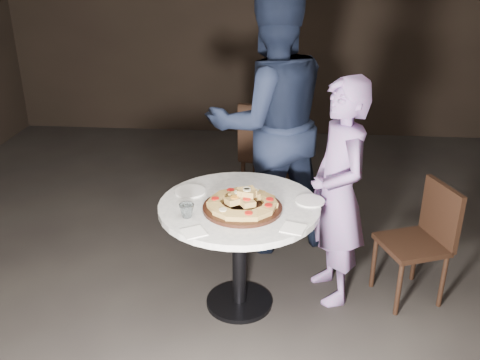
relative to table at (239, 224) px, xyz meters
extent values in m
plane|color=black|center=(0.03, -0.09, -0.58)|extent=(7.00, 7.00, 0.00)
cylinder|color=black|center=(0.00, 0.00, -0.57)|extent=(0.44, 0.44, 0.03)
cylinder|color=black|center=(0.00, 0.00, -0.22)|extent=(0.09, 0.09, 0.66)
cylinder|color=silver|center=(0.00, 0.00, 0.11)|extent=(1.00, 1.00, 0.04)
cylinder|color=black|center=(0.02, -0.07, 0.14)|extent=(0.53, 0.53, 0.02)
cube|color=#A88341|center=(0.18, -0.04, 0.17)|extent=(0.10, 0.12, 0.04)
cylinder|color=red|center=(0.18, -0.04, 0.19)|extent=(0.06, 0.06, 0.01)
cube|color=#A88341|center=(0.15, 0.03, 0.17)|extent=(0.12, 0.12, 0.04)
cube|color=#A88341|center=(0.09, 0.07, 0.17)|extent=(0.12, 0.11, 0.04)
cylinder|color=beige|center=(0.09, 0.07, 0.19)|extent=(0.06, 0.06, 0.01)
cube|color=#A88341|center=(0.02, 0.09, 0.17)|extent=(0.10, 0.08, 0.04)
cube|color=#A88341|center=(-0.06, 0.06, 0.17)|extent=(0.12, 0.11, 0.04)
cylinder|color=red|center=(-0.06, 0.06, 0.19)|extent=(0.06, 0.06, 0.01)
cube|color=#A88341|center=(-0.11, 0.01, 0.17)|extent=(0.11, 0.12, 0.04)
cube|color=#A88341|center=(-0.13, -0.06, 0.17)|extent=(0.09, 0.11, 0.04)
cylinder|color=red|center=(-0.13, -0.06, 0.19)|extent=(0.05, 0.05, 0.01)
cube|color=#A88341|center=(-0.12, -0.14, 0.17)|extent=(0.11, 0.12, 0.04)
cube|color=#A88341|center=(-0.07, -0.20, 0.17)|extent=(0.12, 0.12, 0.04)
cylinder|color=beige|center=(-0.07, -0.20, 0.19)|extent=(0.06, 0.06, 0.01)
cube|color=#A88341|center=(0.00, -0.23, 0.17)|extent=(0.10, 0.08, 0.04)
cube|color=#A88341|center=(0.07, -0.22, 0.17)|extent=(0.10, 0.09, 0.04)
cylinder|color=red|center=(0.07, -0.22, 0.19)|extent=(0.05, 0.05, 0.01)
cube|color=#A88341|center=(0.14, -0.18, 0.17)|extent=(0.12, 0.12, 0.04)
cube|color=#A88341|center=(0.17, -0.12, 0.17)|extent=(0.10, 0.11, 0.04)
cylinder|color=red|center=(0.17, -0.12, 0.19)|extent=(0.05, 0.05, 0.01)
cube|color=#A88341|center=(0.07, -0.04, 0.20)|extent=(0.12, 0.12, 0.04)
cylinder|color=#2D6B1E|center=(0.07, -0.04, 0.22)|extent=(0.06, 0.06, 0.01)
cube|color=#A88341|center=(0.00, -0.03, 0.20)|extent=(0.11, 0.12, 0.04)
cylinder|color=beige|center=(0.00, -0.03, 0.22)|extent=(0.06, 0.06, 0.01)
cube|color=#A88341|center=(-0.02, -0.10, 0.20)|extent=(0.12, 0.12, 0.04)
cylinder|color=orange|center=(-0.02, -0.10, 0.22)|extent=(0.06, 0.06, 0.01)
cube|color=#A88341|center=(0.05, -0.11, 0.20)|extent=(0.11, 0.12, 0.04)
cylinder|color=red|center=(0.05, -0.11, 0.22)|extent=(0.06, 0.06, 0.01)
cube|color=#A88341|center=(0.05, -0.04, 0.23)|extent=(0.12, 0.11, 0.04)
cylinder|color=beige|center=(0.05, -0.04, 0.25)|extent=(0.06, 0.06, 0.01)
cube|color=#A88341|center=(0.05, -0.06, 0.23)|extent=(0.11, 0.10, 0.04)
cylinder|color=beige|center=(0.05, -0.06, 0.25)|extent=(0.05, 0.05, 0.01)
cylinder|color=white|center=(-0.31, 0.13, 0.14)|extent=(0.23, 0.23, 0.01)
cylinder|color=white|center=(0.41, 0.06, 0.14)|extent=(0.17, 0.17, 0.01)
imported|color=silver|center=(-0.28, -0.19, 0.17)|extent=(0.10, 0.10, 0.08)
cube|color=white|center=(-0.21, -0.36, 0.14)|extent=(0.16, 0.16, 0.01)
cube|color=white|center=(0.31, -0.28, 0.14)|extent=(0.15, 0.15, 0.01)
cube|color=black|center=(0.14, 1.46, -0.11)|extent=(0.52, 0.52, 0.04)
cube|color=black|center=(0.10, 1.24, 0.13)|extent=(0.44, 0.13, 0.48)
cylinder|color=black|center=(0.37, 1.61, -0.34)|extent=(0.04, 0.04, 0.48)
cylinder|color=black|center=(0.00, 1.69, -0.34)|extent=(0.04, 0.04, 0.48)
cylinder|color=black|center=(0.29, 1.24, -0.34)|extent=(0.04, 0.04, 0.48)
cylinder|color=black|center=(-0.08, 1.31, -0.34)|extent=(0.04, 0.04, 0.48)
cube|color=black|center=(1.07, 0.18, -0.20)|extent=(0.46, 0.46, 0.03)
cube|color=black|center=(1.23, 0.24, 0.00)|extent=(0.16, 0.35, 0.38)
cylinder|color=black|center=(0.87, 0.27, -0.39)|extent=(0.04, 0.04, 0.38)
cylinder|color=black|center=(0.98, -0.02, -0.39)|extent=(0.04, 0.04, 0.38)
cylinder|color=black|center=(1.16, 0.37, -0.39)|extent=(0.04, 0.04, 0.38)
cylinder|color=black|center=(1.26, 0.09, -0.39)|extent=(0.04, 0.04, 0.38)
imported|color=black|center=(0.14, 0.83, 0.36)|extent=(1.12, 1.01, 1.89)
imported|color=#7A629B|center=(0.59, 0.18, 0.14)|extent=(0.48, 0.60, 1.44)
camera|label=1|loc=(0.24, -2.79, 1.53)|focal=40.00mm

